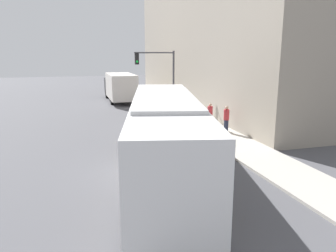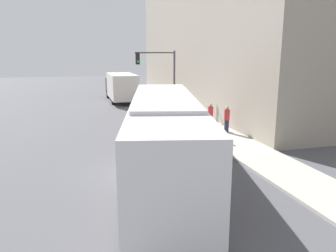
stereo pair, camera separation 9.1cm
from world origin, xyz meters
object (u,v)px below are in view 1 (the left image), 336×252
object	(u,v)px
pedestrian_near_corner	(210,115)
delivery_truck	(120,86)
traffic_light_pole	(160,71)
pedestrian_mid_block	(226,119)
parking_meter	(181,107)
city_bus	(165,132)
fire_hydrant	(222,136)

from	to	relation	value
pedestrian_near_corner	delivery_truck	bearing A→B (deg)	105.10
traffic_light_pole	pedestrian_mid_block	size ratio (longest dim) A/B	3.02
delivery_truck	pedestrian_near_corner	size ratio (longest dim) A/B	5.07
parking_meter	city_bus	bearing A→B (deg)	-111.34
traffic_light_pole	pedestrian_mid_block	distance (m)	8.35
traffic_light_pole	pedestrian_mid_block	world-z (taller)	traffic_light_pole
fire_hydrant	pedestrian_near_corner	distance (m)	3.67
city_bus	pedestrian_mid_block	world-z (taller)	city_bus
city_bus	traffic_light_pole	size ratio (longest dim) A/B	2.46
delivery_truck	pedestrian_mid_block	xyz separation A→B (m)	(4.34, -15.91, -0.62)
city_bus	delivery_truck	world-z (taller)	city_bus
city_bus	fire_hydrant	bearing A→B (deg)	54.65
fire_hydrant	delivery_truck	bearing A→B (deg)	99.81
city_bus	fire_hydrant	world-z (taller)	city_bus
traffic_light_pole	parking_meter	world-z (taller)	traffic_light_pole
pedestrian_mid_block	pedestrian_near_corner	bearing A→B (deg)	106.74
pedestrian_near_corner	pedestrian_mid_block	distance (m)	1.56
city_bus	pedestrian_near_corner	xyz separation A→B (m)	(5.17, 7.43, -0.98)
city_bus	delivery_truck	size ratio (longest dim) A/B	1.49
fire_hydrant	traffic_light_pole	bearing A→B (deg)	95.94
parking_meter	pedestrian_mid_block	distance (m)	5.43
city_bus	pedestrian_near_corner	distance (m)	9.10
fire_hydrant	pedestrian_mid_block	size ratio (longest dim) A/B	0.46
delivery_truck	pedestrian_near_corner	xyz separation A→B (m)	(3.89, -14.41, -0.63)
delivery_truck	pedestrian_mid_block	bearing A→B (deg)	-74.75
pedestrian_near_corner	pedestrian_mid_block	xyz separation A→B (m)	(0.45, -1.50, 0.02)
fire_hydrant	traffic_light_pole	xyz separation A→B (m)	(-1.01, 9.68, 3.07)
city_bus	parking_meter	xyz separation A→B (m)	(4.39, 11.23, -0.97)
parking_meter	pedestrian_near_corner	distance (m)	3.88
city_bus	pedestrian_mid_block	distance (m)	8.23
fire_hydrant	parking_meter	distance (m)	7.37
city_bus	pedestrian_near_corner	world-z (taller)	city_bus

